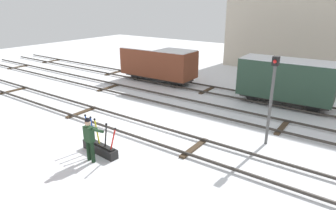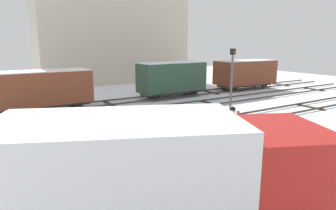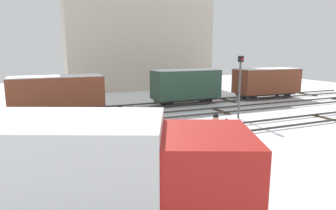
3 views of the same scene
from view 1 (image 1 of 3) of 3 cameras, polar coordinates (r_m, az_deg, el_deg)
ground_plane at (r=14.06m, az=-7.33°, el=-4.53°), size 60.00×60.00×0.00m
track_main_line at (r=14.01m, az=-7.35°, el=-4.13°), size 44.00×1.94×0.18m
track_siding_near at (r=17.11m, az=2.19°, el=0.48°), size 44.00×1.94×0.18m
track_siding_far at (r=19.93m, az=7.63°, el=3.09°), size 44.00×1.94×0.18m
switch_lever_frame at (r=11.99m, az=-13.12°, el=-8.00°), size 1.98×0.51×1.45m
rail_worker at (r=11.19m, az=-14.98°, el=-6.00°), size 0.57×0.69×1.76m
signal_post at (r=12.36m, az=19.58°, el=2.38°), size 0.24×0.32×3.71m
freight_car_far_end at (r=17.91m, az=21.98°, el=4.57°), size 5.17×2.10×2.65m
freight_car_back_track at (r=21.79m, az=-1.93°, el=8.18°), size 5.66×2.21×2.46m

